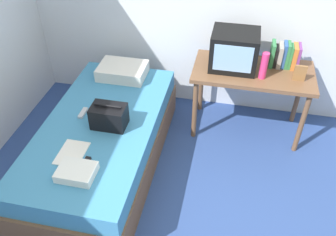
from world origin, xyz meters
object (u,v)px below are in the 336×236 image
at_px(pillow, 123,71).
at_px(water_bottle, 264,66).
at_px(handbag, 109,116).
at_px(bed, 103,144).
at_px(picture_frame, 300,73).
at_px(remote_dark, 85,164).
at_px(tv, 234,50).
at_px(remote_silver, 83,113).
at_px(magazine, 72,153).
at_px(book_row, 285,56).
at_px(desk, 252,78).
at_px(folded_towel, 77,172).

bearing_deg(pillow, water_bottle, -3.19).
bearing_deg(handbag, bed, 168.90).
bearing_deg(picture_frame, remote_dark, -142.81).
relative_size(tv, handbag, 1.47).
relative_size(pillow, handbag, 1.62).
bearing_deg(remote_silver, magazine, -77.57).
distance_m(book_row, pillow, 1.63).
bearing_deg(tv, water_bottle, -27.31).
height_order(bed, desk, desk).
distance_m(tv, remote_silver, 1.54).
distance_m(picture_frame, remote_silver, 2.02).
bearing_deg(tv, bed, -142.36).
distance_m(magazine, remote_dark, 0.18).
xyz_separation_m(tv, folded_towel, (-1.03, -1.47, -0.36)).
relative_size(water_bottle, book_row, 0.95).
relative_size(tv, picture_frame, 2.81).
bearing_deg(folded_towel, desk, 49.25).
bearing_deg(remote_dark, bed, 98.27).
height_order(remote_dark, folded_towel, folded_towel).
bearing_deg(remote_dark, folded_towel, -100.32).
relative_size(bed, remote_silver, 13.89).
relative_size(water_bottle, pillow, 0.53).
relative_size(tv, remote_silver, 3.06).
height_order(pillow, handbag, handbag).
relative_size(desk, picture_frame, 7.42).
xyz_separation_m(book_row, magazine, (-1.65, -1.37, -0.33)).
relative_size(picture_frame, handbag, 0.52).
bearing_deg(book_row, magazine, -140.31).
relative_size(bed, desk, 1.72).
bearing_deg(bed, handbag, -11.10).
distance_m(picture_frame, handbag, 1.77).
bearing_deg(water_bottle, remote_silver, -158.60).
xyz_separation_m(book_row, picture_frame, (0.13, -0.23, -0.04)).
xyz_separation_m(pillow, remote_silver, (-0.16, -0.69, -0.05)).
distance_m(desk, picture_frame, 0.45).
xyz_separation_m(water_bottle, picture_frame, (0.33, 0.02, -0.05)).
relative_size(tv, magazine, 1.52).
xyz_separation_m(pillow, magazine, (-0.05, -1.19, -0.06)).
relative_size(remote_dark, remote_silver, 1.08).
distance_m(water_bottle, handbag, 1.48).
bearing_deg(tv, book_row, 12.83).
bearing_deg(magazine, pillow, 87.47).
bearing_deg(handbag, picture_frame, 24.72).
height_order(desk, handbag, handbag).
relative_size(desk, remote_dark, 7.44).
xyz_separation_m(handbag, folded_towel, (-0.05, -0.61, -0.07)).
xyz_separation_m(magazine, remote_silver, (-0.11, 0.50, 0.01)).
distance_m(magazine, folded_towel, 0.25).
bearing_deg(remote_dark, tv, 53.33).
bearing_deg(tv, folded_towel, -125.12).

